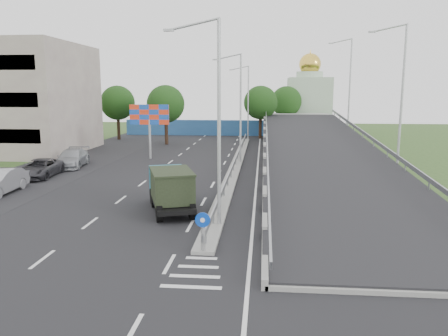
# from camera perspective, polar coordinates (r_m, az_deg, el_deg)

# --- Properties ---
(ground) EXTENTS (160.00, 160.00, 0.00)m
(ground) POSITION_cam_1_polar(r_m,az_deg,el_deg) (16.89, -3.79, -13.91)
(ground) COLOR #2D4C1E
(ground) RESTS_ON ground
(road_surface) EXTENTS (26.00, 90.00, 0.04)m
(road_surface) POSITION_cam_1_polar(r_m,az_deg,el_deg) (36.32, -3.58, -0.85)
(road_surface) COLOR black
(road_surface) RESTS_ON ground
(parking_strip) EXTENTS (8.00, 90.00, 0.05)m
(parking_strip) POSITION_cam_1_polar(r_m,az_deg,el_deg) (40.37, -22.14, -0.47)
(parking_strip) COLOR black
(parking_strip) RESTS_ON ground
(median) EXTENTS (1.00, 44.00, 0.20)m
(median) POSITION_cam_1_polar(r_m,az_deg,el_deg) (39.90, 1.55, 0.30)
(median) COLOR gray
(median) RESTS_ON ground
(overpass_ramp) EXTENTS (10.00, 50.00, 3.50)m
(overpass_ramp) POSITION_cam_1_polar(r_m,az_deg,el_deg) (39.89, 12.39, 2.46)
(overpass_ramp) COLOR gray
(overpass_ramp) RESTS_ON ground
(median_guardrail) EXTENTS (0.09, 44.00, 0.71)m
(median_guardrail) POSITION_cam_1_polar(r_m,az_deg,el_deg) (39.79, 1.56, 1.22)
(median_guardrail) COLOR gray
(median_guardrail) RESTS_ON median
(sign_bollard) EXTENTS (0.64, 0.23, 1.67)m
(sign_bollard) POSITION_cam_1_polar(r_m,az_deg,el_deg) (18.53, -2.77, -8.27)
(sign_bollard) COLOR black
(sign_bollard) RESTS_ON median
(lamp_post_near) EXTENTS (2.74, 0.18, 10.08)m
(lamp_post_near) POSITION_cam_1_polar(r_m,az_deg,el_deg) (21.40, -1.17, 7.25)
(lamp_post_near) COLOR #B2B5B7
(lamp_post_near) RESTS_ON median
(lamp_post_mid) EXTENTS (2.74, 0.18, 10.08)m
(lamp_post_mid) POSITION_cam_1_polar(r_m,az_deg,el_deg) (41.32, 1.92, 8.59)
(lamp_post_mid) COLOR #B2B5B7
(lamp_post_mid) RESTS_ON median
(lamp_post_far) EXTENTS (2.74, 0.18, 10.08)m
(lamp_post_far) POSITION_cam_1_polar(r_m,az_deg,el_deg) (61.30, 3.00, 9.06)
(lamp_post_far) COLOR #B2B5B7
(lamp_post_far) RESTS_ON median
(blue_wall) EXTENTS (30.00, 0.50, 2.40)m
(blue_wall) POSITION_cam_1_polar(r_m,az_deg,el_deg) (67.79, -0.32, 5.26)
(blue_wall) COLOR #275791
(blue_wall) RESTS_ON ground
(church) EXTENTS (7.00, 7.00, 13.80)m
(church) POSITION_cam_1_polar(r_m,az_deg,el_deg) (75.64, 11.02, 8.69)
(church) COLOR #B2CCAD
(church) RESTS_ON ground
(billboard) EXTENTS (4.00, 0.24, 5.50)m
(billboard) POSITION_cam_1_polar(r_m,az_deg,el_deg) (44.82, -9.73, 6.49)
(billboard) COLOR #B2B5B7
(billboard) RESTS_ON ground
(tree_left_mid) EXTENTS (4.80, 4.80, 7.60)m
(tree_left_mid) POSITION_cam_1_polar(r_m,az_deg,el_deg) (56.66, -7.62, 8.26)
(tree_left_mid) COLOR black
(tree_left_mid) RESTS_ON ground
(tree_median_far) EXTENTS (4.80, 4.80, 7.60)m
(tree_median_far) POSITION_cam_1_polar(r_m,az_deg,el_deg) (63.27, 4.80, 8.49)
(tree_median_far) COLOR black
(tree_median_far) RESTS_ON ground
(tree_left_far) EXTENTS (4.80, 4.80, 7.60)m
(tree_left_far) POSITION_cam_1_polar(r_m,az_deg,el_deg) (63.65, -13.73, 8.25)
(tree_left_far) COLOR black
(tree_left_far) RESTS_ON ground
(tree_ramp_far) EXTENTS (4.80, 4.80, 7.60)m
(tree_ramp_far) POSITION_cam_1_polar(r_m,az_deg,el_deg) (70.35, 8.14, 8.58)
(tree_ramp_far) COLOR black
(tree_ramp_far) RESTS_ON ground
(dump_truck) EXTENTS (3.76, 5.99, 2.49)m
(dump_truck) POSITION_cam_1_polar(r_m,az_deg,el_deg) (25.38, -7.02, -2.49)
(dump_truck) COLOR black
(dump_truck) RESTS_ON ground
(parked_car_c) EXTENTS (2.81, 5.38, 1.45)m
(parked_car_c) POSITION_cam_1_polar(r_m,az_deg,el_deg) (37.96, -22.95, -0.05)
(parked_car_c) COLOR #2F2E33
(parked_car_c) RESTS_ON ground
(parked_car_d) EXTENTS (3.07, 5.82, 1.61)m
(parked_car_d) POSITION_cam_1_polar(r_m,az_deg,el_deg) (42.07, -19.24, 1.22)
(parked_car_d) COLOR #92959A
(parked_car_d) RESTS_ON ground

